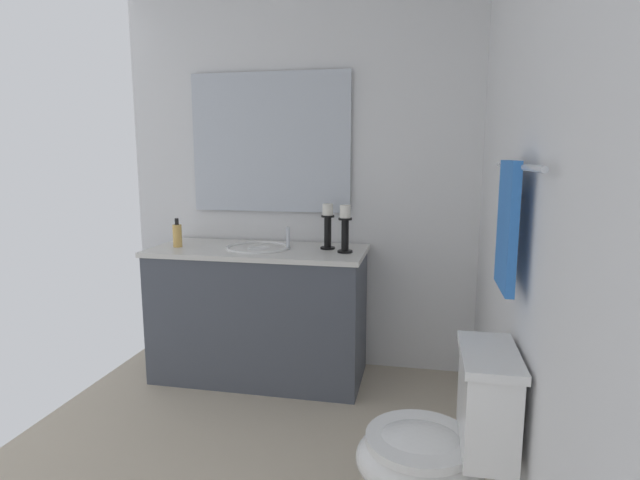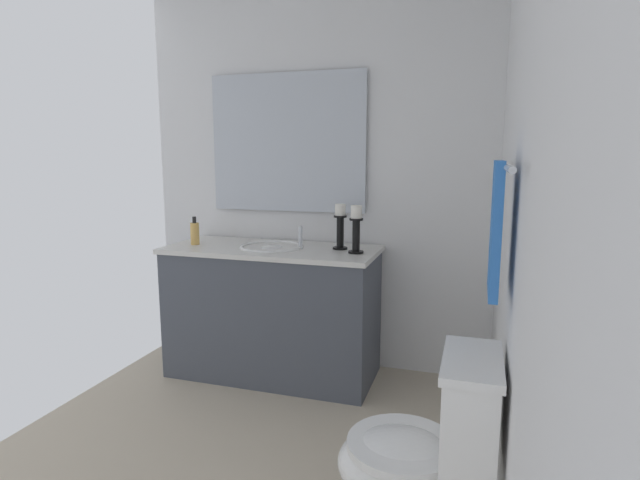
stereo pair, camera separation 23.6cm
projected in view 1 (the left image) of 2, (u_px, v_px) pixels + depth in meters
The scene contains 11 objects.
wall_back at pixel (537, 209), 1.66m from camera, with size 3.01×0.04×2.45m, color white.
wall_left at pixel (300, 182), 3.34m from camera, with size 0.04×2.34×2.45m, color white.
vanity_cabinet at pixel (260, 313), 3.20m from camera, with size 0.58×1.33×0.83m.
sink_basin at pixel (259, 254), 3.14m from camera, with size 0.40×0.40×0.24m.
mirror at pixel (270, 143), 3.30m from camera, with size 0.02×1.06×0.89m, color silver.
candle_holder_tall at pixel (345, 228), 2.97m from camera, with size 0.09×0.09×0.28m.
candle_holder_short at pixel (328, 225), 3.09m from camera, with size 0.09×0.09×0.28m.
soap_bottle at pixel (177, 235), 3.17m from camera, with size 0.06×0.06×0.18m.
toilet at pixel (439, 451), 1.79m from camera, with size 0.39×0.54×0.75m.
towel_bar at pixel (516, 166), 1.72m from camera, with size 0.02×0.02×0.85m, color silver.
towel_near_vanity at pixel (507, 226), 1.76m from camera, with size 0.28×0.03×0.45m, color blue.
Camera 1 is at (1.76, 0.80, 1.40)m, focal length 28.46 mm.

